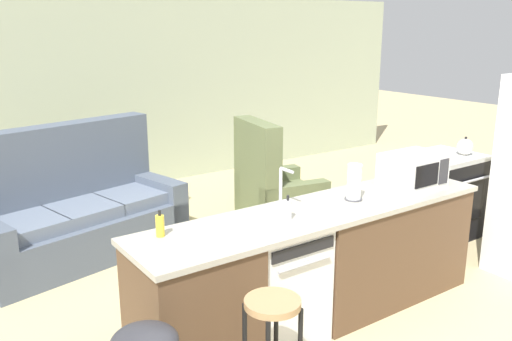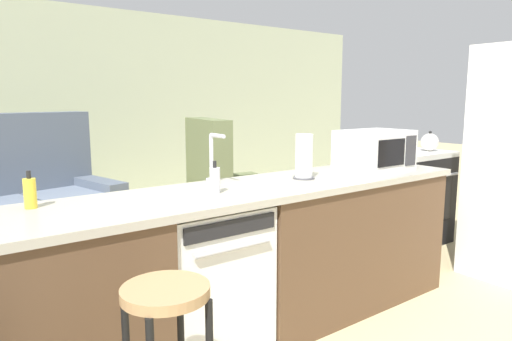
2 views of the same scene
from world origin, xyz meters
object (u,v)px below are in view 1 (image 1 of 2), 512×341
(bar_stool, at_px, (272,333))
(dishwasher, at_px, (276,282))
(paper_towel_roll, at_px, (354,183))
(kettle, at_px, (465,147))
(armchair, at_px, (273,194))
(microwave, at_px, (413,170))
(dish_soap_bottle, at_px, (160,226))
(couch, at_px, (74,215))
(stove_range, at_px, (440,196))
(soap_bottle, at_px, (288,210))

(bar_stool, bearing_deg, dishwasher, 51.37)
(paper_towel_roll, xyz_separation_m, kettle, (2.01, 0.41, -0.05))
(paper_towel_roll, bearing_deg, armchair, 71.66)
(bar_stool, height_order, armchair, armchair)
(dishwasher, distance_m, microwave, 1.55)
(dish_soap_bottle, height_order, bar_stool, dish_soap_bottle)
(paper_towel_roll, distance_m, couch, 2.84)
(dish_soap_bottle, bearing_deg, microwave, -4.81)
(dish_soap_bottle, relative_size, bar_stool, 0.24)
(microwave, height_order, dish_soap_bottle, microwave)
(bar_stool, height_order, couch, couch)
(dish_soap_bottle, bearing_deg, armchair, 37.91)
(dishwasher, bearing_deg, paper_towel_roll, 1.03)
(stove_range, bearing_deg, couch, 151.72)
(microwave, relative_size, dish_soap_bottle, 2.84)
(microwave, bearing_deg, dishwasher, 179.95)
(microwave, height_order, kettle, microwave)
(bar_stool, bearing_deg, microwave, 18.69)
(dish_soap_bottle, bearing_deg, bar_stool, -72.39)
(dishwasher, bearing_deg, dish_soap_bottle, 166.90)
(dishwasher, distance_m, paper_towel_roll, 0.97)
(dishwasher, height_order, dish_soap_bottle, dish_soap_bottle)
(kettle, bearing_deg, soap_bottle, -170.28)
(paper_towel_roll, xyz_separation_m, soap_bottle, (-0.69, -0.05, -0.07))
(dishwasher, bearing_deg, bar_stool, -128.63)
(microwave, xyz_separation_m, kettle, (1.35, 0.42, -0.05))
(microwave, bearing_deg, paper_towel_roll, 178.72)
(kettle, distance_m, armchair, 2.11)
(stove_range, bearing_deg, dish_soap_bottle, -173.89)
(dishwasher, height_order, couch, couch)
(stove_range, height_order, kettle, kettle)
(dishwasher, xyz_separation_m, soap_bottle, (0.06, -0.04, 0.55))
(paper_towel_roll, bearing_deg, dishwasher, -178.97)
(paper_towel_roll, bearing_deg, microwave, -1.28)
(bar_stool, distance_m, couch, 3.01)
(dishwasher, height_order, bar_stool, dishwasher)
(stove_range, bearing_deg, bar_stool, -158.88)
(kettle, bearing_deg, microwave, -162.56)
(microwave, distance_m, dish_soap_bottle, 2.22)
(stove_range, xyz_separation_m, bar_stool, (-3.13, -1.21, 0.08))
(dishwasher, bearing_deg, kettle, 8.68)
(dishwasher, distance_m, kettle, 2.86)
(dish_soap_bottle, bearing_deg, kettle, 3.82)
(paper_towel_roll, relative_size, bar_stool, 0.38)
(dishwasher, height_order, armchair, armchair)
(dishwasher, relative_size, bar_stool, 1.14)
(stove_range, bearing_deg, soap_bottle, -166.92)
(bar_stool, bearing_deg, soap_bottle, 46.34)
(kettle, bearing_deg, bar_stool, -161.82)
(dishwasher, relative_size, dish_soap_bottle, 4.77)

